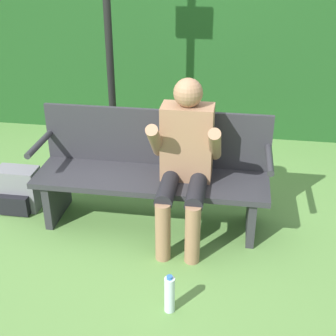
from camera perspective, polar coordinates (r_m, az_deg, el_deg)
name	(u,v)px	position (r m, az deg, el deg)	size (l,w,h in m)	color
ground_plane	(152,223)	(3.86, -1.99, -6.66)	(40.00, 40.00, 0.00)	#5B8942
hedge_back	(185,64)	(5.46, 2.06, 12.50)	(12.00, 0.44, 1.52)	#1E4C1E
park_bench	(153,171)	(3.69, -1.88, -0.31)	(1.82, 0.51, 0.89)	#2D2D33
person_seated	(185,156)	(3.44, 2.10, 1.49)	(0.52, 0.65, 1.21)	#997051
backpack	(19,190)	(4.15, -17.75, -2.58)	(0.34, 0.26, 0.37)	slate
water_bottle	(170,294)	(3.00, 0.19, -15.14)	(0.07, 0.07, 0.27)	silver
signpost	(107,20)	(4.37, -7.40, 17.45)	(0.38, 0.09, 2.46)	black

